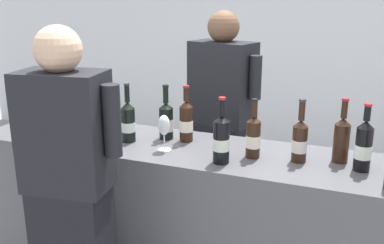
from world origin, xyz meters
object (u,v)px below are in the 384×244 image
Objects in this scene: wine_bottle_0 at (128,121)px; ice_bucket at (51,114)px; wine_bottle_2 at (253,137)px; wine_bottle_1 at (166,120)px; wine_bottle_7 at (221,139)px; wine_bottle_9 at (48,104)px; wine_bottle_8 at (364,146)px; wine_glass at (164,127)px; wine_bottle_3 at (342,138)px; person_server at (221,134)px; wine_bottle_6 at (300,140)px; wine_bottle_5 at (186,121)px; person_guest at (71,203)px.

wine_bottle_0 is 0.56m from ice_bucket.
wine_bottle_0 is 1.10× the size of wine_bottle_2.
wine_bottle_7 is (0.42, -0.25, 0.01)m from wine_bottle_1.
wine_bottle_9 is at bearing 132.95° from ice_bucket.
wine_glass is at bearing -174.84° from wine_bottle_8.
person_server reaches higher than wine_bottle_3.
ice_bucket is (-1.53, -0.03, -0.01)m from wine_bottle_6.
wine_bottle_3 is 0.86m from wine_bottle_5.
wine_bottle_5 is 0.20m from wine_glass.
ice_bucket is at bearing -172.10° from wine_bottle_5.
wine_bottle_3 is 0.97× the size of wine_bottle_7.
wine_bottle_6 is (-0.20, -0.07, -0.01)m from wine_bottle_3.
wine_glass is (-1.02, -0.09, 0.01)m from wine_bottle_8.
person_guest is at bearing -141.17° from wine_bottle_2.
wine_bottle_6 is 0.98× the size of wine_bottle_8.
wine_bottle_0 is at bearing -178.76° from wine_bottle_8.
wine_bottle_1 reaches higher than wine_glass.
wine_bottle_2 is at bearing 46.12° from wine_bottle_7.
ice_bucket is at bearing -170.93° from wine_bottle_1.
wine_bottle_9 is 1.21m from person_server.
wine_bottle_2 is 0.97m from person_guest.
wine_bottle_6 is 1.64× the size of wine_glass.
person_server is at bearing 83.78° from wine_glass.
wine_bottle_0 is 1.05× the size of wine_bottle_6.
wine_bottle_3 is 1.56× the size of ice_bucket.
person_server is (1.07, 0.51, -0.24)m from wine_bottle_9.
wine_bottle_0 is 0.63m from person_guest.
person_server is (0.34, 0.70, -0.24)m from wine_bottle_0.
wine_bottle_6 is at bearing -159.75° from wine_bottle_3.
wine_bottle_9 is 1.47× the size of ice_bucket.
wine_bottle_7 is (0.30, -0.25, 0.00)m from wine_bottle_5.
wine_bottle_3 is 1.05m from person_server.
wine_bottle_0 reaches higher than wine_glass.
wine_bottle_0 is 0.21× the size of person_guest.
wine_bottle_7 is 0.69m from wine_bottle_8.
person_server reaches higher than wine_bottle_8.
wine_bottle_6 is at bearing 24.18° from wine_bottle_7.
person_guest is (0.74, -0.77, -0.24)m from wine_bottle_9.
wine_bottle_6 is 1.04× the size of wine_bottle_9.
wine_bottle_7 reaches higher than wine_bottle_6.
wine_bottle_5 is at bearing 172.30° from wine_bottle_6.
wine_bottle_0 is 0.82m from person_server.
wine_glass is 0.82m from ice_bucket.
ice_bucket is (-0.87, -0.12, -0.01)m from wine_bottle_5.
wine_bottle_8 is 1.57× the size of ice_bucket.
wine_bottle_8 is at bearing -5.26° from wine_bottle_1.
wine_bottle_2 is 0.95× the size of wine_bottle_3.
ice_bucket is (-1.16, 0.13, -0.02)m from wine_bottle_7.
ice_bucket is (-1.73, -0.10, -0.02)m from wine_bottle_3.
wine_bottle_0 is at bearing -14.96° from wine_bottle_9.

